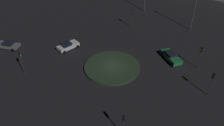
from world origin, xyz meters
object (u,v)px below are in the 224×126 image
(traffic_light_north, at_px, (212,80))
(streetlamp_northwest, at_px, (196,5))
(car_green, at_px, (171,56))
(traffic_light_north_near, at_px, (200,53))
(traffic_light_west, at_px, (132,15))
(traffic_light_southeast, at_px, (21,59))
(traffic_light_northeast, at_px, (123,121))
(car_grey, at_px, (8,45))
(car_white, at_px, (68,46))

(traffic_light_north, xyz_separation_m, streetlamp_northwest, (-20.36, -4.23, 2.81))
(car_green, relative_size, traffic_light_north_near, 1.13)
(car_green, xyz_separation_m, traffic_light_west, (-9.72, -10.31, 2.10))
(traffic_light_north, bearing_deg, traffic_light_west, -40.05)
(traffic_light_north, bearing_deg, car_green, -42.76)
(traffic_light_west, height_order, traffic_light_southeast, traffic_light_southeast)
(traffic_light_southeast, bearing_deg, traffic_light_northeast, -44.76)
(car_green, bearing_deg, car_grey, -117.03)
(car_white, xyz_separation_m, car_green, (-3.18, 19.18, -0.01))
(car_white, relative_size, car_green, 0.96)
(traffic_light_north, distance_m, traffic_light_north_near, 6.75)
(traffic_light_northeast, xyz_separation_m, traffic_light_north_near, (-17.67, 7.68, 0.28))
(traffic_light_north_near, height_order, streetlamp_northwest, streetlamp_northwest)
(traffic_light_northeast, relative_size, traffic_light_north_near, 0.90)
(car_green, height_order, streetlamp_northwest, streetlamp_northwest)
(traffic_light_southeast, bearing_deg, traffic_light_west, 34.54)
(car_grey, distance_m, traffic_light_west, 25.98)
(traffic_light_north_near, bearing_deg, car_green, -29.50)
(traffic_light_north, relative_size, traffic_light_northeast, 1.11)
(traffic_light_north_near, distance_m, traffic_light_southeast, 29.16)
(traffic_light_north_near, xyz_separation_m, streetlamp_northwest, (-13.91, -2.28, 2.80))
(traffic_light_north, relative_size, streetlamp_northwest, 0.43)
(traffic_light_west, relative_size, streetlamp_northwest, 0.42)
(streetlamp_northwest, bearing_deg, traffic_light_north_near, 9.31)
(traffic_light_northeast, bearing_deg, traffic_light_north, -66.27)
(car_grey, xyz_separation_m, traffic_light_southeast, (5.72, 8.13, 2.44))
(car_green, height_order, traffic_light_north, traffic_light_north)
(car_grey, xyz_separation_m, traffic_light_northeast, (11.59, 27.11, 1.94))
(traffic_light_north, distance_m, traffic_light_west, 23.87)
(traffic_light_northeast, relative_size, traffic_light_southeast, 0.83)
(traffic_light_west, bearing_deg, car_grey, -54.50)
(streetlamp_northwest, bearing_deg, car_grey, -58.42)
(car_grey, distance_m, traffic_light_north_near, 35.39)
(car_grey, height_order, traffic_light_northeast, traffic_light_northeast)
(car_grey, xyz_separation_m, traffic_light_west, (-16.55, 19.92, 2.15))
(car_green, xyz_separation_m, traffic_light_southeast, (12.55, -22.09, 2.40))
(car_white, xyz_separation_m, streetlamp_northwest, (-16.34, 21.47, 4.97))
(car_grey, relative_size, streetlamp_northwest, 0.50)
(car_grey, relative_size, traffic_light_southeast, 1.06)
(traffic_light_southeast, xyz_separation_m, streetlamp_northwest, (-25.71, 24.38, 2.58))
(traffic_light_north, xyz_separation_m, traffic_light_northeast, (11.22, -9.63, -0.27))
(streetlamp_northwest, bearing_deg, traffic_light_west, -74.73)
(car_grey, height_order, traffic_light_west, traffic_light_west)
(car_green, xyz_separation_m, traffic_light_northeast, (18.42, -3.11, 1.90))
(traffic_light_west, relative_size, traffic_light_north_near, 0.97)
(traffic_light_north_near, bearing_deg, car_white, -14.35)
(car_green, bearing_deg, traffic_light_north, 2.37)
(traffic_light_north_near, bearing_deg, car_grey, -10.29)
(traffic_light_west, bearing_deg, traffic_light_northeast, 10.13)
(traffic_light_northeast, bearing_deg, car_white, 20.90)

